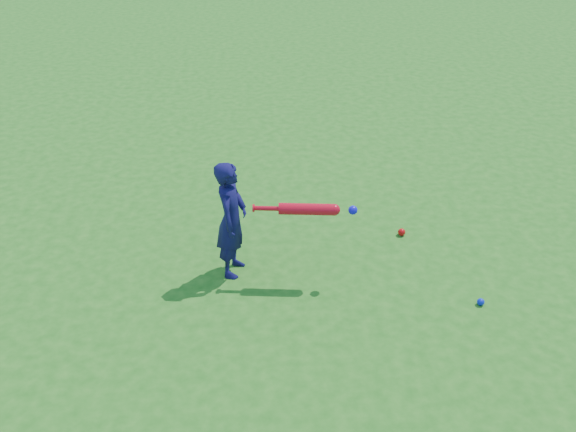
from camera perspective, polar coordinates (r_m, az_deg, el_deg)
The scene contains 5 objects.
ground at distance 6.24m, azimuth -10.99°, elevation -3.78°, with size 80.00×80.00×0.00m, color #1F6417.
child at distance 5.69m, azimuth -5.04°, elevation -0.31°, with size 0.40×0.27×1.11m, color #120F47.
ground_ball_red at distance 6.56m, azimuth 10.07°, elevation -1.42°, with size 0.08×0.08×0.08m, color red.
ground_ball_blue at distance 5.79m, azimuth 16.76°, elevation -7.32°, with size 0.06×0.06×0.06m, color #0B1ECB.
bat_swing at distance 5.52m, azimuth 2.08°, elevation 0.60°, with size 0.90×0.14×0.10m.
Camera 1 is at (0.98, -5.08, 3.48)m, focal length 40.00 mm.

